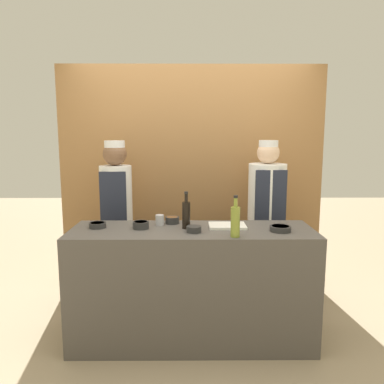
{
  "coord_description": "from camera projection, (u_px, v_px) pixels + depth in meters",
  "views": [
    {
      "loc": [
        -0.02,
        -2.9,
        1.69
      ],
      "look_at": [
        0.0,
        0.12,
        1.22
      ],
      "focal_mm": 35.0,
      "sensor_mm": 36.0,
      "label": 1
    }
  ],
  "objects": [
    {
      "name": "cup_steel",
      "position": [
        160.0,
        220.0,
        3.1
      ],
      "size": [
        0.07,
        0.07,
        0.09
      ],
      "color": "#B7B7BC",
      "rests_on": "counter"
    },
    {
      "name": "cutting_board",
      "position": [
        227.0,
        226.0,
        3.04
      ],
      "size": [
        0.3,
        0.22,
        0.02
      ],
      "color": "white",
      "rests_on": "counter"
    },
    {
      "name": "sauce_bowl_orange",
      "position": [
        194.0,
        229.0,
        2.88
      ],
      "size": [
        0.12,
        0.12,
        0.05
      ],
      "color": "#2D2D2D",
      "rests_on": "counter"
    },
    {
      "name": "sauce_bowl_brown",
      "position": [
        172.0,
        220.0,
        3.16
      ],
      "size": [
        0.12,
        0.12,
        0.06
      ],
      "color": "#2D2D2D",
      "rests_on": "counter"
    },
    {
      "name": "bottle_soy",
      "position": [
        186.0,
        214.0,
        2.98
      ],
      "size": [
        0.06,
        0.06,
        0.3
      ],
      "color": "black",
      "rests_on": "counter"
    },
    {
      "name": "ground_plane",
      "position": [
        192.0,
        339.0,
        3.12
      ],
      "size": [
        14.0,
        14.0,
        0.0
      ],
      "primitive_type": "plane",
      "color": "tan"
    },
    {
      "name": "cabinet_wall",
      "position": [
        191.0,
        180.0,
        4.06
      ],
      "size": [
        2.78,
        0.18,
        2.4
      ],
      "color": "olive",
      "rests_on": "ground_plane"
    },
    {
      "name": "sauce_bowl_yellow",
      "position": [
        97.0,
        225.0,
        3.02
      ],
      "size": [
        0.14,
        0.14,
        0.04
      ],
      "color": "#2D2D2D",
      "rests_on": "counter"
    },
    {
      "name": "bottle_oil",
      "position": [
        235.0,
        221.0,
        2.74
      ],
      "size": [
        0.07,
        0.07,
        0.31
      ],
      "color": "olive",
      "rests_on": "counter"
    },
    {
      "name": "counter",
      "position": [
        192.0,
        285.0,
        3.05
      ],
      "size": [
        1.94,
        0.61,
        0.94
      ],
      "color": "#514C47",
      "rests_on": "ground_plane"
    },
    {
      "name": "chef_left",
      "position": [
        117.0,
        215.0,
        3.65
      ],
      "size": [
        0.31,
        0.31,
        1.63
      ],
      "color": "#28282D",
      "rests_on": "ground_plane"
    },
    {
      "name": "chef_right",
      "position": [
        266.0,
        217.0,
        3.67
      ],
      "size": [
        0.36,
        0.36,
        1.63
      ],
      "color": "#28282D",
      "rests_on": "ground_plane"
    },
    {
      "name": "sauce_bowl_white",
      "position": [
        141.0,
        225.0,
        2.99
      ],
      "size": [
        0.13,
        0.13,
        0.06
      ],
      "color": "#2D2D2D",
      "rests_on": "counter"
    },
    {
      "name": "sauce_bowl_green",
      "position": [
        280.0,
        228.0,
        2.91
      ],
      "size": [
        0.16,
        0.16,
        0.04
      ],
      "color": "#2D2D2D",
      "rests_on": "counter"
    }
  ]
}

